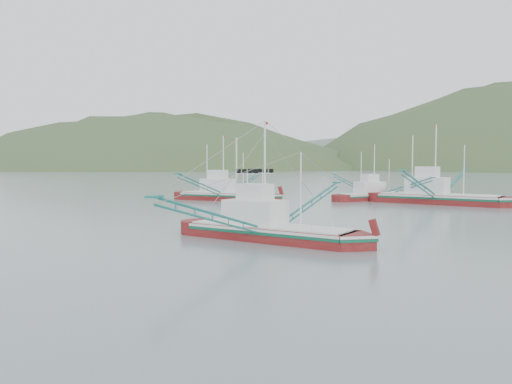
% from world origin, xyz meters
% --- Properties ---
extents(ground, '(1200.00, 1200.00, 0.00)m').
position_xyz_m(ground, '(0.00, 0.00, 0.00)').
color(ground, slate).
rests_on(ground, ground).
extents(main_boat, '(13.34, 22.65, 9.49)m').
position_xyz_m(main_boat, '(2.36, 0.30, 1.89)').
color(main_boat, maroon).
rests_on(main_boat, ground).
extents(bg_boat_left, '(14.83, 25.75, 10.53)m').
position_xyz_m(bg_boat_left, '(-12.46, 36.68, 1.81)').
color(bg_boat_left, maroon).
rests_on(bg_boat_left, ground).
extents(bg_boat_right, '(16.61, 28.08, 11.86)m').
position_xyz_m(bg_boat_right, '(18.14, 37.49, 2.37)').
color(bg_boat_right, maroon).
rests_on(bg_boat_right, ground).
extents(bg_boat_far, '(17.85, 19.53, 9.14)m').
position_xyz_m(bg_boat_far, '(9.71, 42.68, 1.96)').
color(bg_boat_far, maroon).
rests_on(bg_boat_far, ground).
extents(headland_left, '(448.00, 308.00, 210.00)m').
position_xyz_m(headland_left, '(-180.00, 360.00, 0.00)').
color(headland_left, '#394D28').
rests_on(headland_left, ground).
extents(ridge_distant, '(960.00, 400.00, 240.00)m').
position_xyz_m(ridge_distant, '(30.00, 560.00, 0.00)').
color(ridge_distant, slate).
rests_on(ridge_distant, ground).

